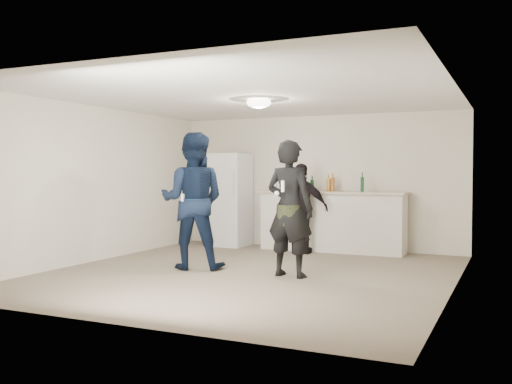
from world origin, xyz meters
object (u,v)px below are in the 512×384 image
at_px(spectator, 302,209).
at_px(counter, 332,222).
at_px(man, 193,201).
at_px(shaker, 279,186).
at_px(woman, 290,209).
at_px(fridge, 229,200).

bearing_deg(spectator, counter, -133.40).
bearing_deg(spectator, man, 60.22).
distance_m(shaker, spectator, 0.82).
bearing_deg(man, shaker, -115.92).
bearing_deg(woman, fridge, -41.11).
bearing_deg(shaker, counter, 6.26).
bearing_deg(shaker, man, -97.48).
height_order(man, spectator, man).
distance_m(counter, spectator, 0.71).
xyz_separation_m(fridge, spectator, (1.67, -0.45, -0.10)).
xyz_separation_m(man, spectator, (0.94, 2.15, -0.22)).
xyz_separation_m(counter, woman, (0.21, -2.68, 0.41)).
distance_m(man, spectator, 2.35).
xyz_separation_m(shaker, woman, (1.21, -2.57, -0.24)).
bearing_deg(man, woman, 161.18).
height_order(shaker, spectator, spectator).
height_order(counter, woman, woman).
xyz_separation_m(counter, shaker, (-1.00, -0.11, 0.65)).
relative_size(counter, shaker, 15.29).
height_order(fridge, man, man).
height_order(fridge, spectator, fridge).
bearing_deg(shaker, fridge, 177.88).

